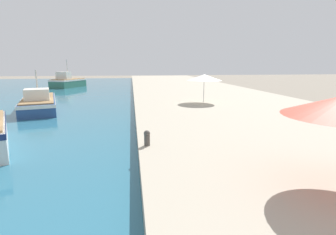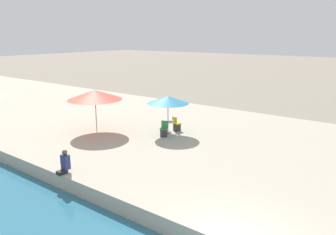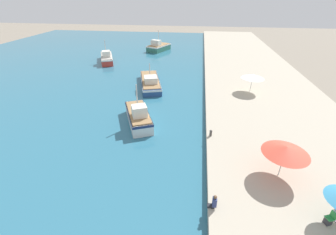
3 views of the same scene
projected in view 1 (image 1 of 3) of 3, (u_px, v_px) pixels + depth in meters
quay_promenade at (199, 94)px, 32.35m from camera, size 16.00×90.00×0.69m
fishing_boat_mid at (39, 102)px, 22.98m from camera, size 5.03×9.30×3.48m
fishing_boat_distant at (68, 82)px, 45.41m from camera, size 5.48×6.96×4.72m
cafe_umbrella_striped at (204, 77)px, 22.73m from camera, size 3.04×3.04×2.45m
mooring_bollard at (147, 137)px, 10.86m from camera, size 0.26×0.26×0.65m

